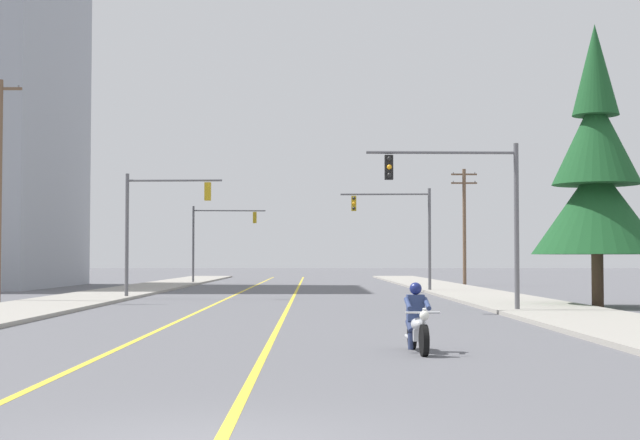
{
  "coord_description": "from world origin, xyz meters",
  "views": [
    {
      "loc": [
        1.08,
        -10.09,
        1.95
      ],
      "look_at": [
        1.31,
        19.37,
        3.15
      ],
      "focal_mm": 54.05,
      "sensor_mm": 36.0,
      "label": 1
    }
  ],
  "objects_px": {
    "traffic_signal_mid_right": "(403,223)",
    "conifer_tree_right_verge_near": "(596,177)",
    "traffic_signal_near_right": "(472,199)",
    "motorcycle_with_rider": "(417,324)",
    "traffic_signal_near_left": "(154,216)",
    "utility_pole_right_far": "(464,223)",
    "traffic_signal_mid_left": "(215,232)"
  },
  "relations": [
    {
      "from": "traffic_signal_near_right",
      "to": "traffic_signal_mid_right",
      "type": "bearing_deg",
      "value": 91.02
    },
    {
      "from": "traffic_signal_mid_left",
      "to": "conifer_tree_right_verge_near",
      "type": "relative_size",
      "value": 0.53
    },
    {
      "from": "traffic_signal_near_left",
      "to": "utility_pole_right_far",
      "type": "xyz_separation_m",
      "value": [
        19.09,
        23.59,
        0.56
      ]
    },
    {
      "from": "traffic_signal_near_right",
      "to": "traffic_signal_near_left",
      "type": "relative_size",
      "value": 1.0
    },
    {
      "from": "traffic_signal_near_left",
      "to": "utility_pole_right_far",
      "type": "relative_size",
      "value": 0.72
    },
    {
      "from": "traffic_signal_mid_right",
      "to": "conifer_tree_right_verge_near",
      "type": "bearing_deg",
      "value": -71.56
    },
    {
      "from": "utility_pole_right_far",
      "to": "traffic_signal_near_right",
      "type": "bearing_deg",
      "value": -98.54
    },
    {
      "from": "traffic_signal_near_right",
      "to": "motorcycle_with_rider",
      "type": "bearing_deg",
      "value": -103.82
    },
    {
      "from": "traffic_signal_mid_left",
      "to": "conifer_tree_right_verge_near",
      "type": "distance_m",
      "value": 42.68
    },
    {
      "from": "traffic_signal_mid_right",
      "to": "utility_pole_right_far",
      "type": "height_order",
      "value": "utility_pole_right_far"
    },
    {
      "from": "traffic_signal_near_right",
      "to": "conifer_tree_right_verge_near",
      "type": "distance_m",
      "value": 7.11
    },
    {
      "from": "traffic_signal_near_right",
      "to": "conifer_tree_right_verge_near",
      "type": "xyz_separation_m",
      "value": [
        5.74,
        4.01,
        1.18
      ]
    },
    {
      "from": "traffic_signal_near_left",
      "to": "traffic_signal_mid_left",
      "type": "height_order",
      "value": "same"
    },
    {
      "from": "traffic_signal_near_right",
      "to": "conifer_tree_right_verge_near",
      "type": "relative_size",
      "value": 0.53
    },
    {
      "from": "traffic_signal_near_right",
      "to": "traffic_signal_near_left",
      "type": "distance_m",
      "value": 18.58
    },
    {
      "from": "traffic_signal_near_right",
      "to": "traffic_signal_mid_left",
      "type": "height_order",
      "value": "same"
    },
    {
      "from": "traffic_signal_mid_right",
      "to": "motorcycle_with_rider",
      "type": "bearing_deg",
      "value": -94.97
    },
    {
      "from": "traffic_signal_mid_right",
      "to": "traffic_signal_near_left",
      "type": "bearing_deg",
      "value": -143.39
    },
    {
      "from": "motorcycle_with_rider",
      "to": "traffic_signal_near_left",
      "type": "bearing_deg",
      "value": 110.1
    },
    {
      "from": "motorcycle_with_rider",
      "to": "utility_pole_right_far",
      "type": "relative_size",
      "value": 0.25
    },
    {
      "from": "traffic_signal_near_right",
      "to": "traffic_signal_mid_left",
      "type": "xyz_separation_m",
      "value": [
        -13.66,
        42.01,
        0.02
      ]
    },
    {
      "from": "traffic_signal_near_right",
      "to": "traffic_signal_near_left",
      "type": "height_order",
      "value": "same"
    },
    {
      "from": "traffic_signal_mid_right",
      "to": "utility_pole_right_far",
      "type": "bearing_deg",
      "value": 66.99
    },
    {
      "from": "traffic_signal_near_right",
      "to": "traffic_signal_mid_left",
      "type": "bearing_deg",
      "value": 108.01
    },
    {
      "from": "traffic_signal_mid_right",
      "to": "conifer_tree_right_verge_near",
      "type": "relative_size",
      "value": 0.53
    },
    {
      "from": "motorcycle_with_rider",
      "to": "traffic_signal_mid_left",
      "type": "bearing_deg",
      "value": 100.0
    },
    {
      "from": "motorcycle_with_rider",
      "to": "traffic_signal_mid_right",
      "type": "relative_size",
      "value": 0.35
    },
    {
      "from": "conifer_tree_right_verge_near",
      "to": "traffic_signal_near_right",
      "type": "bearing_deg",
      "value": -145.06
    },
    {
      "from": "traffic_signal_near_left",
      "to": "conifer_tree_right_verge_near",
      "type": "xyz_separation_m",
      "value": [
        19.4,
        -8.58,
        1.23
      ]
    },
    {
      "from": "utility_pole_right_far",
      "to": "conifer_tree_right_verge_near",
      "type": "relative_size",
      "value": 0.75
    },
    {
      "from": "utility_pole_right_far",
      "to": "conifer_tree_right_verge_near",
      "type": "distance_m",
      "value": 32.18
    },
    {
      "from": "motorcycle_with_rider",
      "to": "traffic_signal_mid_left",
      "type": "xyz_separation_m",
      "value": [
        -10.02,
        56.81,
        3.57
      ]
    }
  ]
}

